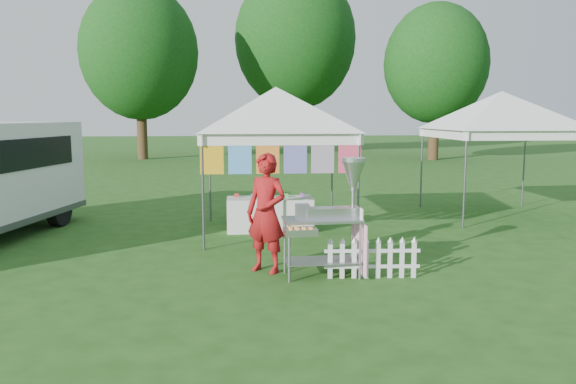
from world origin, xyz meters
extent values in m
plane|color=#214B15|center=(0.00, 0.00, 0.00)|extent=(120.00, 120.00, 0.00)
cylinder|color=#59595E|center=(-1.42, 2.08, 1.05)|extent=(0.04, 0.04, 2.10)
cylinder|color=#59595E|center=(1.42, 2.08, 1.05)|extent=(0.04, 0.04, 2.10)
cylinder|color=#59595E|center=(-1.42, 4.92, 1.05)|extent=(0.04, 0.04, 2.10)
cylinder|color=#59595E|center=(1.42, 4.92, 1.05)|extent=(0.04, 0.04, 2.10)
cube|color=white|center=(0.00, 2.08, 2.00)|extent=(3.00, 0.03, 0.22)
cube|color=white|center=(0.00, 4.92, 2.00)|extent=(3.00, 0.03, 0.22)
pyramid|color=white|center=(0.00, 3.50, 3.00)|extent=(4.24, 4.24, 0.90)
cylinder|color=#59595E|center=(0.00, 2.08, 2.08)|extent=(3.00, 0.03, 0.03)
cube|color=orange|center=(-1.25, 2.08, 1.73)|extent=(0.42, 0.01, 0.70)
cube|color=blue|center=(-0.75, 2.08, 1.73)|extent=(0.42, 0.01, 0.70)
cube|color=red|center=(-0.25, 2.08, 1.73)|extent=(0.42, 0.01, 0.70)
cube|color=#A918A0|center=(0.25, 2.08, 1.73)|extent=(0.42, 0.01, 0.70)
cube|color=#33C195|center=(0.75, 2.08, 1.73)|extent=(0.42, 0.01, 0.70)
cube|color=#DC1B9A|center=(1.25, 2.08, 1.73)|extent=(0.42, 0.01, 0.70)
cylinder|color=#59595E|center=(4.08, 3.58, 1.05)|extent=(0.04, 0.04, 2.10)
cylinder|color=#59595E|center=(4.08, 6.42, 1.05)|extent=(0.04, 0.04, 2.10)
cylinder|color=#59595E|center=(6.92, 6.42, 1.05)|extent=(0.04, 0.04, 2.10)
cube|color=white|center=(5.50, 3.58, 2.00)|extent=(3.00, 0.03, 0.22)
cube|color=white|center=(5.50, 6.42, 2.00)|extent=(3.00, 0.03, 0.22)
pyramid|color=white|center=(5.50, 5.00, 3.00)|extent=(4.24, 4.24, 0.90)
cylinder|color=#59595E|center=(5.50, 3.58, 2.08)|extent=(3.00, 0.03, 0.03)
cylinder|color=#3C2816|center=(-6.00, 24.00, 1.98)|extent=(0.56, 0.56, 3.96)
ellipsoid|color=#1C5718|center=(-6.00, 24.00, 5.85)|extent=(6.40, 6.40, 7.36)
cylinder|color=#3C2816|center=(3.00, 28.00, 2.42)|extent=(0.56, 0.56, 4.84)
ellipsoid|color=#1C5718|center=(3.00, 28.00, 7.15)|extent=(7.60, 7.60, 8.74)
cylinder|color=#3C2816|center=(10.00, 22.00, 1.76)|extent=(0.56, 0.56, 3.52)
ellipsoid|color=#1C5718|center=(10.00, 22.00, 5.20)|extent=(5.60, 5.60, 6.44)
cylinder|color=gray|center=(-0.06, -0.06, 0.44)|extent=(0.04, 0.04, 0.87)
cylinder|color=gray|center=(1.00, -0.01, 0.44)|extent=(0.04, 0.04, 0.87)
cylinder|color=gray|center=(-0.09, 0.42, 0.44)|extent=(0.04, 0.04, 0.87)
cylinder|color=gray|center=(0.98, 0.47, 0.44)|extent=(0.04, 0.04, 0.87)
cube|color=gray|center=(0.46, 0.21, 0.24)|extent=(1.13, 0.60, 0.01)
cube|color=#B7B7BC|center=(0.46, 0.21, 0.87)|extent=(1.19, 0.64, 0.04)
cube|color=#B7B7BC|center=(0.63, 0.26, 0.97)|extent=(0.84, 0.28, 0.15)
cube|color=gray|center=(0.16, 0.24, 1.00)|extent=(0.20, 0.22, 0.21)
cylinder|color=gray|center=(0.94, 0.28, 1.31)|extent=(0.05, 0.05, 0.87)
cone|color=#B7B7BC|center=(0.94, 0.28, 1.55)|extent=(0.37, 0.37, 0.39)
cylinder|color=#B7B7BC|center=(0.94, 0.28, 1.77)|extent=(0.39, 0.39, 0.06)
cube|color=#B7B7BC|center=(0.09, -0.18, 0.78)|extent=(0.48, 0.31, 0.10)
cube|color=#FFABCD|center=(1.05, 0.23, 0.44)|extent=(0.05, 0.73, 0.79)
cube|color=white|center=(1.00, -0.04, 0.99)|extent=(0.02, 0.14, 0.17)
imported|color=maroon|center=(-0.36, 0.54, 0.93)|extent=(0.81, 0.75, 1.85)
cube|color=silver|center=(-5.54, 5.38, 0.87)|extent=(2.18, 1.16, 0.98)
cube|color=black|center=(-4.80, 3.51, 1.68)|extent=(0.62, 2.93, 0.60)
cube|color=black|center=(-5.45, 5.77, 1.68)|extent=(1.82, 0.40, 0.60)
cylinder|color=black|center=(-4.72, 4.60, 0.37)|extent=(0.38, 0.77, 0.74)
cube|color=silver|center=(0.56, 0.07, 0.28)|extent=(0.07, 0.02, 0.56)
cube|color=silver|center=(0.74, 0.06, 0.28)|extent=(0.07, 0.02, 0.56)
cube|color=silver|center=(0.92, 0.04, 0.28)|extent=(0.07, 0.02, 0.56)
cube|color=silver|center=(1.10, 0.03, 0.28)|extent=(0.07, 0.02, 0.56)
cube|color=silver|center=(1.28, 0.02, 0.28)|extent=(0.07, 0.02, 0.56)
cube|color=silver|center=(1.46, 0.01, 0.28)|extent=(0.07, 0.02, 0.56)
cube|color=silver|center=(1.64, 0.00, 0.28)|extent=(0.07, 0.02, 0.56)
cube|color=silver|center=(1.82, -0.01, 0.28)|extent=(0.07, 0.02, 0.56)
cube|color=silver|center=(1.19, 0.03, 0.18)|extent=(1.44, 0.11, 0.05)
cube|color=silver|center=(1.19, 0.03, 0.42)|extent=(1.44, 0.11, 0.05)
cube|color=white|center=(-0.12, 3.69, 0.35)|extent=(1.80, 0.70, 0.71)
camera|label=1|loc=(-0.82, -7.99, 2.42)|focal=35.00mm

